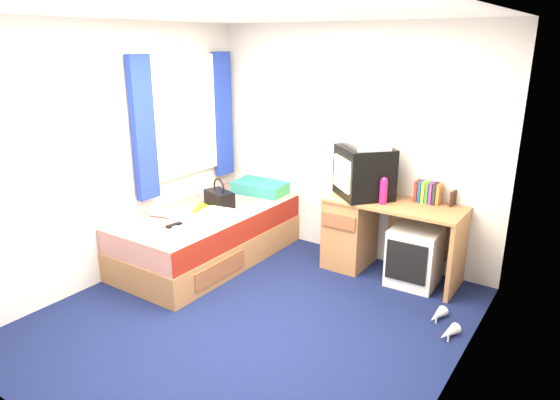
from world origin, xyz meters
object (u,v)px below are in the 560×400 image
Objects in this scene: storage_cube at (415,256)px; vcr at (366,142)px; colour_swatch_fan at (169,224)px; remote_control at (174,225)px; bed at (209,235)px; white_heels at (443,324)px; towel at (217,215)px; picture_frame at (453,198)px; pink_water_bottle at (383,192)px; crt_tv at (364,172)px; pillow at (261,187)px; aerosol_can at (387,192)px; handbag at (219,198)px; magazine at (206,208)px; desk at (367,230)px; water_bottle at (160,214)px.

storage_cube is 1.18× the size of vcr.
storage_cube and colour_swatch_fan have the same top height.
bed is at bearing 100.07° from remote_control.
bed reaches higher than white_heels.
towel is (-1.14, -0.88, -0.70)m from vcr.
picture_frame is 0.64m from pink_water_bottle.
picture_frame is at bearing 33.18° from colour_swatch_fan.
pillow is at bearing -142.69° from crt_tv.
aerosol_can reaches higher than white_heels.
storage_cube is 1.17m from vcr.
picture_frame is at bearing 37.26° from handbag.
desk is at bearing 24.71° from magazine.
remote_control is (-0.21, -0.38, -0.04)m from towel.
white_heels is at bearing -68.72° from picture_frame.
water_bottle is 1.25× the size of remote_control.
towel is (0.17, -0.96, -0.02)m from pillow.
bed is at bearing -107.60° from vcr.
aerosol_can is 0.36× the size of white_heels.
vcr is at bearing 176.41° from desk.
crt_tv is at bearing 179.65° from desk.
handbag is (0.01, 0.18, 0.36)m from bed.
crt_tv is 0.86m from picture_frame.
storage_cube is 0.82× the size of crt_tv.
towel is at bearing 66.46° from remote_control.
bed is 1.88m from vcr.
water_bottle is (-2.46, -1.36, -0.24)m from picture_frame.
storage_cube is 1.24× the size of white_heels.
water_bottle is at bearing -145.78° from picture_frame.
crt_tv reaches higher than picture_frame.
remote_control is at bearing -96.13° from crt_tv.
vcr reaches higher than picture_frame.
aerosol_can is at bearing -2.12° from pillow.
aerosol_can is at bearing 37.72° from colour_swatch_fan.
pink_water_bottle is at bearing -144.91° from picture_frame.
storage_cube is 2.01× the size of towel.
bed is 14.29× the size of picture_frame.
handbag reaches higher than desk.
aerosol_can is 0.57× the size of magazine.
water_bottle is at bearing -151.24° from towel.
storage_cube is 2.42× the size of pink_water_bottle.
vcr reaches higher than remote_control.
towel reaches higher than bed.
towel is (-1.73, -0.81, 0.31)m from storage_cube.
magazine is (-1.52, -0.70, 0.14)m from desk.
pillow is at bearing 93.82° from remote_control.
magazine is 1.40× the size of water_bottle.
vcr is at bearing 90.00° from crt_tv.
bed is 1.64m from desk.
towel is at bearing -97.98° from vcr.
pillow is at bearing -139.02° from vcr.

